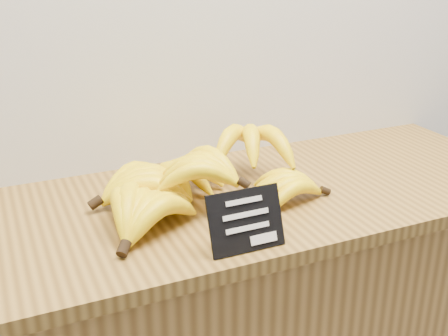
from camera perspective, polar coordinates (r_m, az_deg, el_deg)
counter_top at (r=1.23m, az=-0.95°, el=-3.74°), size 1.54×0.54×0.03m
chalkboard_sign at (r=1.01m, az=2.25°, el=-5.37°), size 0.14×0.04×0.11m
banana_pile at (r=1.20m, az=-3.02°, el=-0.84°), size 0.58×0.37×0.13m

